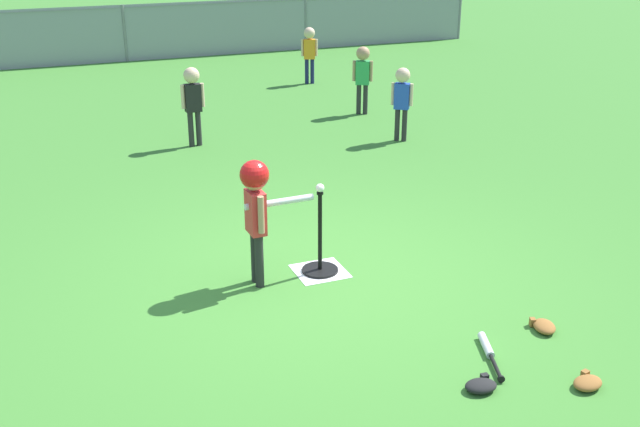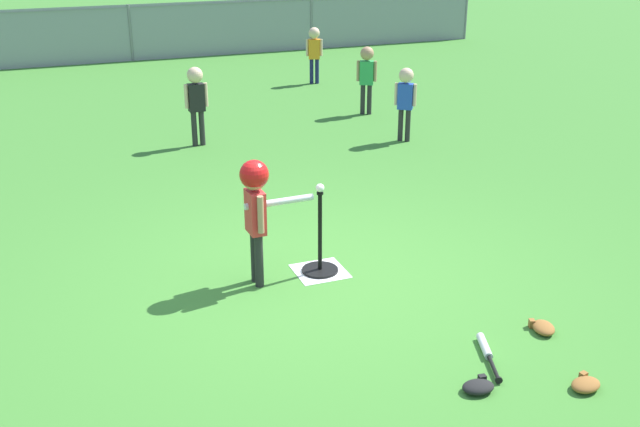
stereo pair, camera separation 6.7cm
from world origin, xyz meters
The scene contains 14 objects.
ground_plane centered at (0.00, 0.00, 0.00)m, with size 60.00×60.00×0.00m, color #3D7A2D.
home_plate centered at (0.05, 0.15, 0.00)m, with size 0.44×0.44×0.01m, color white.
batting_tee centered at (0.05, 0.15, 0.12)m, with size 0.32×0.32×0.75m.
baseball_on_tee centered at (0.05, 0.15, 0.78)m, with size 0.07×0.07×0.07m, color white.
batter_child centered at (-0.52, 0.14, 0.78)m, with size 0.63×0.31×1.10m.
fielder_near_left centered at (2.71, 5.05, 0.67)m, with size 0.28×0.21×1.04m.
fielder_deep_center centered at (2.76, 7.42, 0.65)m, with size 0.28×0.20×1.01m.
fielder_deep_right centered at (2.59, 3.51, 0.65)m, with size 0.25×0.22×1.01m.
fielder_deep_left centered at (-0.08, 4.33, 0.68)m, with size 0.31×0.21×1.06m.
spare_bat_silver centered at (0.67, -1.53, 0.03)m, with size 0.25×0.56×0.06m.
glove_by_plate centered at (0.37, -1.90, 0.04)m, with size 0.23×0.18×0.07m.
glove_near_bats centered at (1.24, -1.41, 0.04)m, with size 0.23×0.26×0.07m.
glove_tossed_aside centered at (1.05, -2.13, 0.04)m, with size 0.25×0.21×0.07m.
outfield_fence centered at (0.00, 10.86, 0.62)m, with size 16.06×0.06×1.15m.
Camera 1 is at (-2.20, -5.44, 2.97)m, focal length 42.76 mm.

